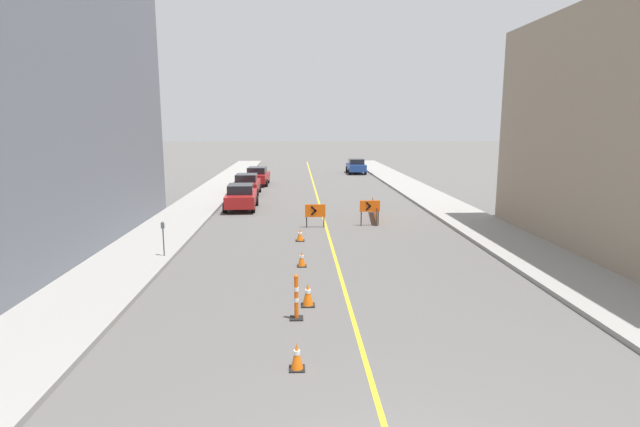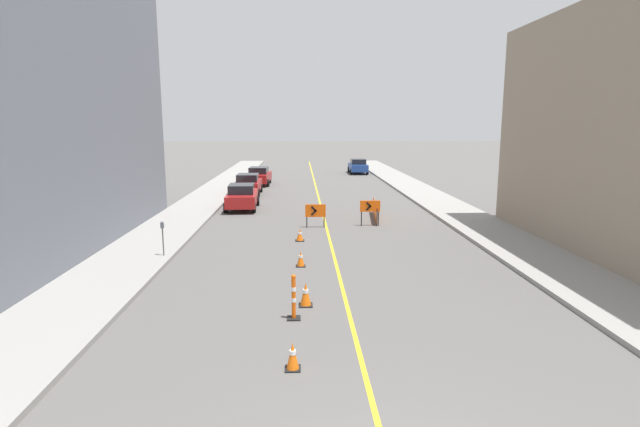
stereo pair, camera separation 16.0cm
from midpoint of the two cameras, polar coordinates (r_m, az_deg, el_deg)
The scene contains 16 objects.
lane_stripe at distance 38.88m, azimuth -0.56°, elevation 2.36°, with size 0.12×65.24×0.01m.
sidewalk_left at distance 39.40m, azimuth -12.34°, elevation 2.34°, with size 3.19×65.24×0.16m.
sidewalk_right at distance 39.98m, azimuth 11.03°, elevation 2.50°, with size 3.19×65.24×0.16m.
traffic_cone_nearest at distance 11.33m, azimuth -3.08°, elevation -15.98°, with size 0.35×0.35×0.62m.
traffic_cone_second at distance 14.90m, azimuth -1.71°, elevation -9.23°, with size 0.41×0.41×0.70m.
traffic_cone_third at distance 18.88m, azimuth -2.35°, elevation -5.21°, with size 0.36×0.36×0.59m.
traffic_cone_fourth at distance 22.93m, azimuth -2.50°, elevation -2.48°, with size 0.41×0.41×0.56m.
delineator_post_front at distance 13.89m, azimuth -3.06°, elevation -9.80°, with size 0.37×0.37×1.28m.
arrow_barricade_primary at distance 25.78m, azimuth -0.73°, elevation 0.23°, with size 1.06×0.08×1.21m.
arrow_barricade_secondary at distance 26.34m, azimuth 5.54°, elevation 0.70°, with size 1.06×0.08×1.35m.
safety_mesh_fence at distance 28.39m, azimuth 6.10°, elevation 0.35°, with size 0.47×4.19×0.95m.
parked_car_curb_near at distance 31.76m, azimuth -9.14°, elevation 1.91°, with size 1.98×4.37×1.59m.
parked_car_curb_mid at distance 38.26m, azimuth -8.48°, elevation 3.33°, with size 1.93×4.31×1.59m.
parked_car_curb_far at distance 44.26m, azimuth -7.27°, elevation 4.28°, with size 2.01×4.38×1.59m.
parked_car_opposite_side at distance 54.46m, azimuth 4.06°, elevation 5.43°, with size 1.93×4.31×1.59m.
parking_meter_near_curb at distance 20.57m, azimuth -17.72°, elevation -1.99°, with size 0.12×0.11×1.38m.
Camera 1 is at (-1.53, -5.87, 5.30)m, focal length 28.00 mm.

